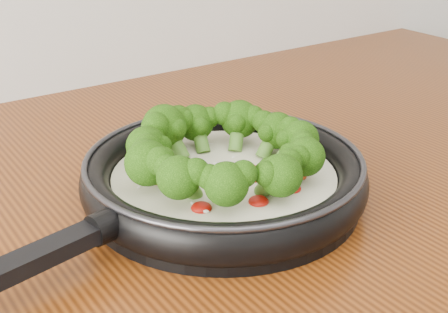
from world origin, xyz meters
TOP-DOWN VIEW (x-y plane):
  - skillet at (-0.01, 1.04)m, footprint 0.49×0.35m

SIDE VIEW (x-z plane):
  - skillet at x=-0.01m, z-range 0.89..0.98m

